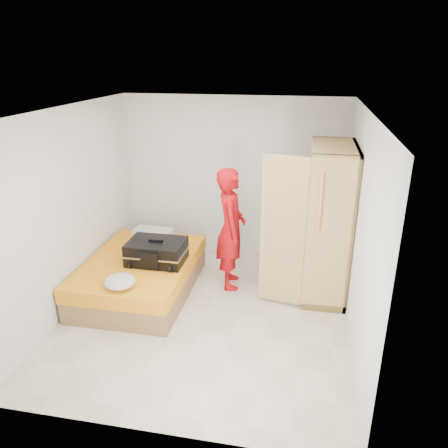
% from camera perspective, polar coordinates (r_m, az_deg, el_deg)
% --- Properties ---
extents(room, '(4.00, 4.02, 2.60)m').
position_cam_1_polar(room, '(5.29, -2.43, 0.46)').
color(room, beige).
rests_on(room, ground).
extents(bed, '(1.42, 2.02, 0.50)m').
position_cam_1_polar(bed, '(6.35, -10.83, -6.59)').
color(bed, olive).
rests_on(bed, ground).
extents(wardrobe, '(1.16, 1.20, 2.10)m').
position_cam_1_polar(wardrobe, '(6.08, 12.97, -0.29)').
color(wardrobe, tan).
rests_on(wardrobe, ground).
extents(person, '(0.54, 0.71, 1.76)m').
position_cam_1_polar(person, '(6.16, 0.90, -0.63)').
color(person, red).
rests_on(person, ground).
extents(suitcase, '(0.79, 0.59, 0.34)m').
position_cam_1_polar(suitcase, '(6.07, -8.80, -3.59)').
color(suitcase, black).
rests_on(suitcase, bed).
extents(round_cushion, '(0.39, 0.39, 0.15)m').
position_cam_1_polar(round_cushion, '(5.55, -13.43, -7.32)').
color(round_cushion, beige).
rests_on(round_cushion, bed).
extents(pillow, '(0.63, 0.37, 0.11)m').
position_cam_1_polar(pillow, '(6.97, -9.24, -1.11)').
color(pillow, beige).
rests_on(pillow, bed).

